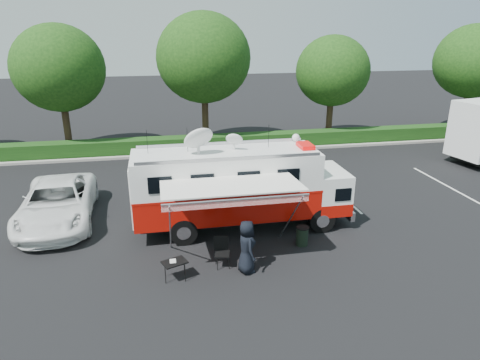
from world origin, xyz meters
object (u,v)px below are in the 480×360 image
object	(u,v)px
command_truck	(241,187)
trash_bin	(302,236)
white_suv	(60,221)
folding_table	(174,263)

from	to	relation	value
command_truck	trash_bin	bearing A→B (deg)	-44.15
command_truck	white_suv	distance (m)	7.97
folding_table	trash_bin	world-z (taller)	trash_bin
white_suv	folding_table	distance (m)	7.16
white_suv	trash_bin	size ratio (longest dim) A/B	8.32
folding_table	white_suv	bearing A→B (deg)	130.53
folding_table	trash_bin	size ratio (longest dim) A/B	1.24
folding_table	command_truck	bearing A→B (deg)	50.11
command_truck	trash_bin	distance (m)	3.14
command_truck	white_suv	size ratio (longest dim) A/B	1.41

